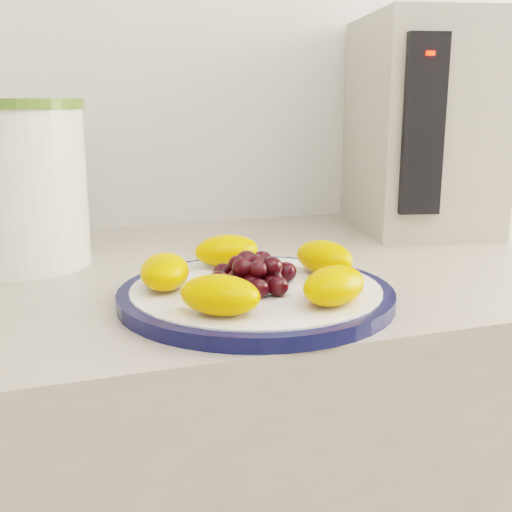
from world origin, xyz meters
name	(u,v)px	position (x,y,z in m)	size (l,w,h in m)	color
plate_rim	(256,295)	(-0.10, 1.04, 0.91)	(0.29, 0.29, 0.01)	#0C1139
plate_face	(256,294)	(-0.10, 1.04, 0.91)	(0.26, 0.26, 0.02)	white
canister	(20,189)	(-0.33, 1.29, 1.00)	(0.16, 0.16, 0.20)	#547426
canister_lid	(13,104)	(-0.33, 1.29, 1.10)	(0.17, 0.17, 0.01)	#50722B
appliance_body	(421,125)	(0.28, 1.34, 1.07)	(0.19, 0.27, 0.33)	#B6AB9C
appliance_panel	(423,125)	(0.20, 1.22, 1.07)	(0.06, 0.02, 0.25)	black
appliance_led	(430,53)	(0.20, 1.21, 1.17)	(0.01, 0.01, 0.01)	#FF0C05
fruit_plate	(258,272)	(-0.10, 1.04, 0.93)	(0.25, 0.24, 0.04)	#FF8C00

